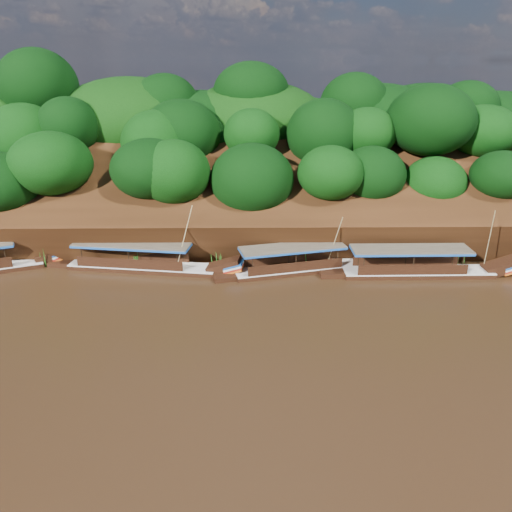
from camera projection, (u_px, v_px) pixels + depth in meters
The scene contains 6 objects.
ground at pixel (310, 319), 33.01m from camera, with size 160.00×160.00×0.00m, color black.
riverbank at pixel (287, 201), 53.46m from camera, with size 120.00×30.06×19.40m.
boat_0 at pixel (427, 269), 39.58m from camera, with size 13.99×2.63×6.14m.
boat_1 at pixel (308, 265), 40.41m from camera, with size 12.78×4.77×5.13m.
boat_2 at pixel (151, 264), 40.52m from camera, with size 14.46×3.97×5.91m.
reeds at pixel (262, 255), 41.47m from camera, with size 49.34×2.42×1.91m.
Camera 1 is at (-3.98, -29.14, 15.95)m, focal length 35.00 mm.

